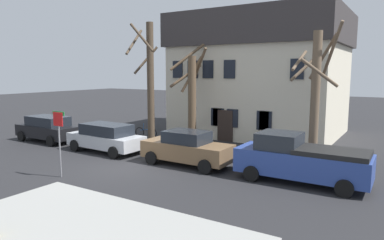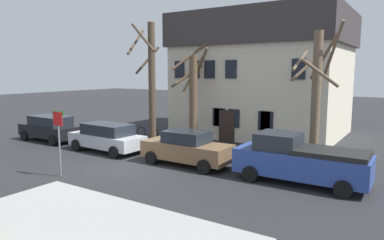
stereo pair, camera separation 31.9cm
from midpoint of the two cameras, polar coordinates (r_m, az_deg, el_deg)
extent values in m
plane|color=#262628|center=(17.73, -10.83, -7.51)|extent=(120.00, 120.00, 0.00)
cube|color=beige|center=(27.21, 11.71, 4.61)|extent=(11.24, 8.83, 6.40)
cube|color=#383333|center=(27.33, 11.97, 13.82)|extent=(11.74, 9.33, 2.36)
cube|color=#2D231E|center=(23.65, 6.00, -0.96)|extent=(1.10, 0.12, 2.10)
cube|color=black|center=(23.89, 4.59, 0.47)|extent=(0.80, 0.08, 1.20)
cube|color=black|center=(23.83, 4.89, 0.45)|extent=(0.80, 0.08, 1.20)
cube|color=black|center=(23.36, 7.14, 0.27)|extent=(0.80, 0.08, 1.20)
cube|color=black|center=(22.54, 11.97, -0.11)|extent=(0.80, 0.08, 1.20)
cube|color=black|center=(22.48, 12.38, -0.15)|extent=(0.80, 0.08, 1.20)
cube|color=black|center=(25.34, -1.67, 8.17)|extent=(0.80, 0.08, 1.20)
cube|color=black|center=(24.65, 0.76, 8.18)|extent=(0.80, 0.08, 1.20)
cube|color=black|center=(24.03, 3.23, 8.18)|extent=(0.80, 0.08, 1.20)
cube|color=black|center=(23.28, 6.70, 8.15)|extent=(0.80, 0.08, 1.20)
cube|color=black|center=(21.70, 17.23, 7.89)|extent=(0.80, 0.08, 1.20)
cylinder|color=#4C3D2D|center=(23.21, -6.09, 5.90)|extent=(0.45, 0.45, 7.77)
cylinder|color=#4C3D2D|center=(22.63, -7.51, 13.08)|extent=(1.79, 0.22, 1.83)
cylinder|color=#4C3D2D|center=(23.75, -8.69, 12.37)|extent=(0.75, 2.28, 1.78)
cylinder|color=#4C3D2D|center=(23.97, -6.82, 9.56)|extent=(1.02, 1.56, 1.86)
cylinder|color=brown|center=(22.65, 0.61, 3.19)|extent=(0.52, 0.52, 5.63)
cylinder|color=brown|center=(23.70, -0.14, 10.14)|extent=(1.74, 1.90, 1.83)
cylinder|color=brown|center=(23.58, -0.41, 7.14)|extent=(1.45, 1.96, 1.56)
cylinder|color=brown|center=(22.91, 1.95, 9.22)|extent=(1.33, 0.77, 1.91)
cylinder|color=brown|center=(23.22, 0.57, 7.37)|extent=(1.31, 0.97, 2.39)
cylinder|color=brown|center=(19.22, 19.83, 3.49)|extent=(0.46, 0.46, 6.70)
cylinder|color=brown|center=(18.30, 20.42, 7.20)|extent=(1.79, 0.83, 1.46)
cylinder|color=brown|center=(19.81, 21.01, 9.55)|extent=(1.51, 0.51, 2.39)
cylinder|color=brown|center=(19.48, 17.53, 9.17)|extent=(0.32, 1.90, 1.13)
cylinder|color=brown|center=(19.57, 22.36, 10.62)|extent=(1.23, 1.48, 2.64)
cylinder|color=brown|center=(19.85, 18.37, 8.07)|extent=(1.23, 1.59, 1.48)
cube|color=black|center=(25.58, -21.64, -1.60)|extent=(4.66, 1.88, 0.77)
cube|color=#1E232B|center=(25.40, -21.60, -0.08)|extent=(2.89, 1.63, 0.62)
cylinder|color=black|center=(26.47, -25.14, -2.29)|extent=(0.68, 0.23, 0.68)
cylinder|color=black|center=(27.42, -21.92, -1.78)|extent=(0.68, 0.23, 0.68)
cylinder|color=black|center=(23.85, -21.22, -3.11)|extent=(0.68, 0.23, 0.68)
cylinder|color=black|center=(24.91, -17.83, -2.51)|extent=(0.68, 0.23, 0.68)
cube|color=#B7BABF|center=(21.18, -13.20, -3.19)|extent=(4.84, 2.03, 0.71)
cube|color=#1E232B|center=(20.99, -13.09, -1.44)|extent=(3.02, 1.73, 0.62)
cylinder|color=black|center=(21.91, -17.80, -3.89)|extent=(0.69, 0.25, 0.68)
cylinder|color=black|center=(23.03, -14.16, -3.19)|extent=(0.69, 0.25, 0.68)
cylinder|color=black|center=(19.47, -12.01, -5.13)|extent=(0.69, 0.25, 0.68)
cylinder|color=black|center=(20.72, -8.28, -4.25)|extent=(0.69, 0.25, 0.68)
cube|color=brown|center=(17.65, -0.36, -4.97)|extent=(4.61, 1.79, 0.83)
cube|color=#1E232B|center=(17.51, -0.36, -2.73)|extent=(2.13, 1.55, 0.58)
cylinder|color=black|center=(17.98, -6.08, -6.07)|extent=(0.68, 0.23, 0.68)
cylinder|color=black|center=(19.31, -2.78, -5.07)|extent=(0.68, 0.23, 0.68)
cylinder|color=black|center=(16.23, 2.53, -7.57)|extent=(0.68, 0.23, 0.68)
cylinder|color=black|center=(17.69, 5.45, -6.29)|extent=(0.68, 0.23, 0.68)
cube|color=#2D4799|center=(15.57, 17.71, -6.73)|extent=(5.42, 1.96, 1.02)
cube|color=#1E232B|center=(15.65, 14.39, -3.30)|extent=(1.74, 1.72, 0.70)
cube|color=black|center=(15.18, 22.17, -4.94)|extent=(2.82, 1.88, 0.20)
cylinder|color=black|center=(15.37, 9.96, -8.56)|extent=(0.68, 0.22, 0.68)
cylinder|color=black|center=(17.12, 12.50, -6.93)|extent=(0.68, 0.22, 0.68)
cylinder|color=black|center=(14.43, 23.78, -10.21)|extent=(0.68, 0.22, 0.68)
cylinder|color=black|center=(16.29, 24.88, -8.24)|extent=(0.68, 0.22, 0.68)
cylinder|color=slate|center=(16.61, -20.12, -3.75)|extent=(0.07, 0.07, 2.90)
cube|color=red|center=(16.41, -20.36, 0.17)|extent=(0.60, 0.03, 0.60)
cube|color=#1E8C38|center=(16.41, -20.29, 1.05)|extent=(0.76, 0.02, 0.18)
torus|color=black|center=(24.97, -5.79, -2.11)|extent=(0.71, 0.15, 0.71)
torus|color=black|center=(25.51, -7.81, -1.93)|extent=(0.71, 0.15, 0.71)
cylinder|color=#1E4C8C|center=(25.20, -6.82, -1.53)|extent=(0.99, 0.18, 0.19)
cylinder|color=#1E4C8C|center=(25.27, -7.22, -0.98)|extent=(0.09, 0.05, 0.45)
camera|label=1|loc=(0.16, -89.50, 0.07)|focal=33.01mm
camera|label=2|loc=(0.16, 90.50, -0.07)|focal=33.01mm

